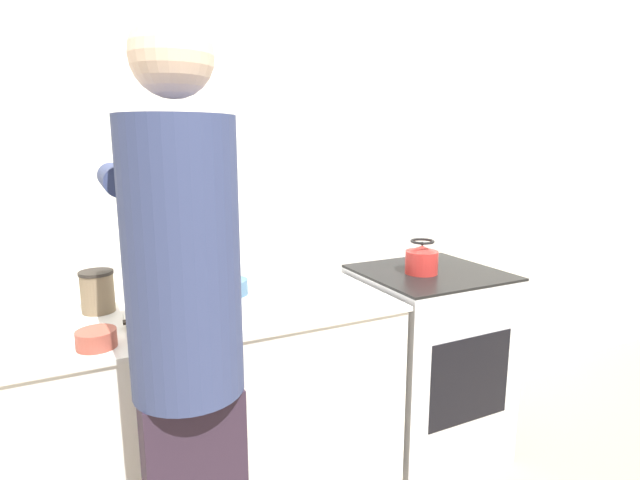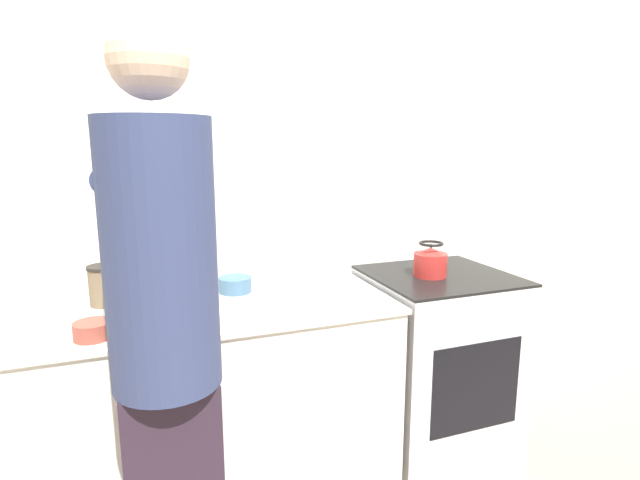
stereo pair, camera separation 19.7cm
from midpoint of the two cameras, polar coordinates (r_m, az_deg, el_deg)
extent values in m
cube|color=silver|center=(2.31, -13.18, 5.47)|extent=(8.00, 0.05, 2.60)
cube|color=silver|center=(2.16, -18.62, -19.52)|extent=(1.70, 0.63, 0.87)
cube|color=silver|center=(1.98, -19.42, -8.37)|extent=(1.72, 0.65, 0.02)
cube|color=silver|center=(2.55, 9.86, -13.72)|extent=(0.63, 0.60, 0.90)
cube|color=black|center=(2.39, 10.22, -3.70)|extent=(0.63, 0.60, 0.01)
cube|color=black|center=(2.32, 14.35, -15.25)|extent=(0.44, 0.01, 0.40)
cylinder|color=navy|center=(1.35, -19.52, -2.17)|extent=(0.29, 0.29, 0.72)
sphere|color=beige|center=(1.33, -20.98, 19.13)|extent=(0.20, 0.20, 0.20)
cylinder|color=navy|center=(1.59, -25.74, 6.31)|extent=(0.08, 0.30, 0.08)
cylinder|color=navy|center=(1.61, -16.80, 6.98)|extent=(0.08, 0.30, 0.08)
cube|color=silver|center=(1.90, -19.70, -8.65)|extent=(0.29, 0.26, 0.02)
cube|color=silver|center=(1.90, -19.09, -8.23)|extent=(0.16, 0.04, 0.01)
cube|color=black|center=(1.90, -22.98, -8.54)|extent=(0.10, 0.03, 0.01)
cylinder|color=red|center=(2.33, 9.19, -2.55)|extent=(0.15, 0.15, 0.11)
cone|color=red|center=(2.32, 9.25, -0.97)|extent=(0.12, 0.12, 0.03)
sphere|color=black|center=(2.32, 9.26, -0.43)|extent=(0.02, 0.02, 0.02)
torus|color=black|center=(2.31, 9.27, -0.17)|extent=(0.11, 0.11, 0.01)
cylinder|color=#9E4738|center=(1.77, -27.21, -10.08)|extent=(0.12, 0.12, 0.06)
cylinder|color=#426684|center=(2.15, -12.72, -5.31)|extent=(0.14, 0.14, 0.06)
cylinder|color=#756047|center=(2.10, -26.59, -5.49)|extent=(0.12, 0.12, 0.15)
cylinder|color=#28231E|center=(2.08, -26.78, -3.39)|extent=(0.12, 0.12, 0.01)
camera|label=1|loc=(0.10, -92.86, -0.56)|focal=28.00mm
camera|label=2|loc=(0.10, 87.14, 0.56)|focal=28.00mm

